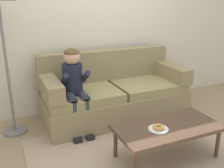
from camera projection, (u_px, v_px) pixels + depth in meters
ground at (139, 143)px, 3.11m from camera, size 10.00×10.00×0.00m
wall_back at (96, 19)px, 3.89m from camera, size 8.00×0.10×2.80m
area_rug at (150, 153)px, 2.89m from camera, size 2.63×1.77×0.01m
couch at (114, 94)px, 3.76m from camera, size 2.06×0.90×0.95m
coffee_table at (168, 129)px, 2.72m from camera, size 1.14×0.58×0.39m
person_child at (74, 83)px, 3.23m from camera, size 0.34×0.58×1.10m
plate at (158, 129)px, 2.62m from camera, size 0.21×0.21×0.01m
donut at (158, 127)px, 2.61m from camera, size 0.17×0.17×0.04m
toy_controller at (175, 130)px, 3.38m from camera, size 0.23×0.09×0.05m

